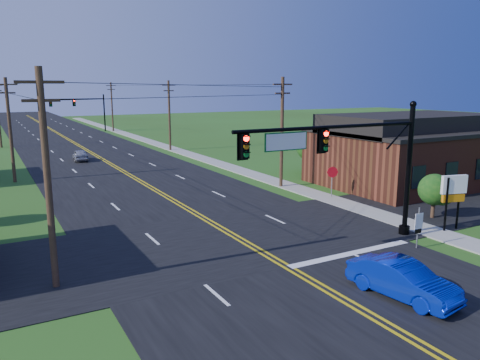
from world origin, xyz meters
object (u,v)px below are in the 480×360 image
signal_mast_main (347,157)px  route_sign (418,225)px  stop_sign (332,175)px  blue_car (402,280)px  signal_mast_far (80,107)px

signal_mast_main → route_sign: (3.16, -2.02, -3.47)m
route_sign → stop_sign: (3.52, 11.00, 0.44)m
signal_mast_main → blue_car: bearing=-109.3°
signal_mast_main → route_sign: size_ratio=5.15×
signal_mast_far → route_sign: signal_mast_far is taller
signal_mast_far → stop_sign: size_ratio=4.61×
signal_mast_main → stop_sign: (6.68, 8.98, -3.03)m
signal_mast_far → route_sign: size_ratio=5.00×
signal_mast_main → stop_sign: 11.59m
signal_mast_main → blue_car: (-2.00, -5.71, -4.01)m
signal_mast_far → route_sign: bearing=-87.6°
blue_car → stop_sign: (8.68, 14.69, 0.98)m
stop_sign → route_sign: bearing=-84.8°
blue_car → route_sign: (5.16, 3.69, 0.54)m
route_sign → signal_mast_far: bearing=93.2°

